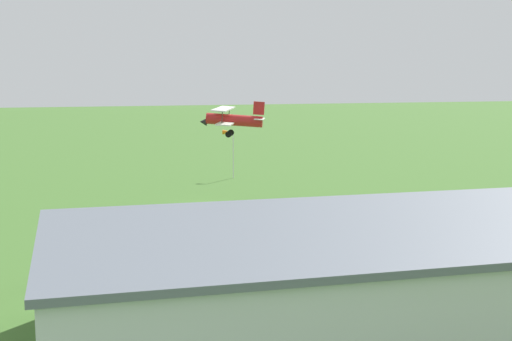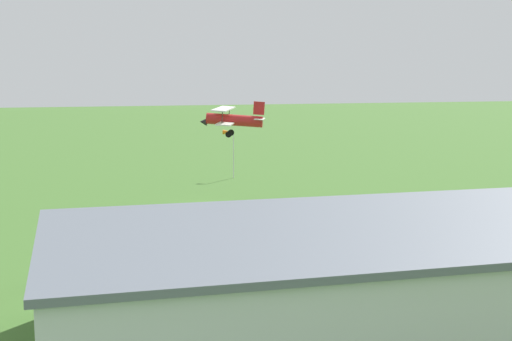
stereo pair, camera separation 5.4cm
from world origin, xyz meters
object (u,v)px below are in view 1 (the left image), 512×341
object	(u,v)px
person_beside_truck	(152,262)
person_at_fence_line	(441,237)
car_silver	(60,275)
person_crossing_taxiway	(464,243)
biplane	(232,119)
hangar	(349,283)
person_watching_takeoff	(271,246)
windsock	(229,136)
person_walking_on_apron	(222,250)

from	to	relation	value
person_beside_truck	person_at_fence_line	world-z (taller)	person_at_fence_line
person_beside_truck	car_silver	bearing A→B (deg)	15.68
person_crossing_taxiway	person_beside_truck	distance (m)	23.41
biplane	person_beside_truck	xyz separation A→B (m)	(10.67, 22.45, -8.01)
car_silver	person_beside_truck	world-z (taller)	person_beside_truck
hangar	person_watching_takeoff	bearing A→B (deg)	-91.98
person_at_fence_line	hangar	bearing A→B (deg)	48.37
person_watching_takeoff	person_beside_truck	xyz separation A→B (m)	(8.95, 1.99, -0.07)
person_crossing_taxiway	biplane	bearing A→B (deg)	-61.01
person_beside_truck	windsock	size ratio (longest dim) A/B	0.26
person_watching_takeoff	person_walking_on_apron	distance (m)	3.67
car_silver	windsock	bearing A→B (deg)	-115.79
hangar	person_beside_truck	bearing A→B (deg)	-60.04
car_silver	person_at_fence_line	distance (m)	28.83
person_crossing_taxiway	hangar	bearing A→B (deg)	42.99
car_silver	person_at_fence_line	bearing A→B (deg)	-173.71
hangar	person_at_fence_line	bearing A→B (deg)	-131.63
car_silver	windsock	xyz separation A→B (m)	(-20.45, -42.31, 4.62)
person_watching_takeoff	person_crossing_taxiway	distance (m)	14.67
person_beside_truck	windsock	distance (m)	43.34
car_silver	person_beside_truck	distance (m)	6.29
person_beside_truck	biplane	bearing A→B (deg)	-115.43
car_silver	person_walking_on_apron	size ratio (longest dim) A/B	2.65
person_watching_takeoff	person_at_fence_line	distance (m)	13.66
car_silver	person_walking_on_apron	world-z (taller)	person_walking_on_apron
car_silver	person_crossing_taxiway	bearing A→B (deg)	-177.73
hangar	windsock	bearing A→B (deg)	-96.22
person_crossing_taxiway	person_beside_truck	bearing A→B (deg)	-1.31
car_silver	person_at_fence_line	size ratio (longest dim) A/B	2.47
person_crossing_taxiway	person_walking_on_apron	world-z (taller)	person_crossing_taxiway
person_at_fence_line	windsock	xyz separation A→B (m)	(8.21, -39.15, 4.58)
hangar	person_walking_on_apron	xyz separation A→B (m)	(3.09, -16.64, -2.23)
person_crossing_taxiway	person_beside_truck	world-z (taller)	person_beside_truck
person_beside_truck	person_walking_on_apron	xyz separation A→B (m)	(-5.29, -2.10, -0.03)
person_crossing_taxiway	windsock	distance (m)	42.38
biplane	windsock	size ratio (longest dim) A/B	1.33
hangar	person_crossing_taxiway	bearing A→B (deg)	-137.01
car_silver	person_watching_takeoff	distance (m)	15.46
car_silver	person_walking_on_apron	distance (m)	11.96
person_crossing_taxiway	person_walking_on_apron	bearing A→B (deg)	-8.27
car_silver	windsock	size ratio (longest dim) A/B	0.67
person_watching_takeoff	person_at_fence_line	xyz separation A→B (m)	(-13.65, 0.53, -0.04)
biplane	person_watching_takeoff	distance (m)	22.01
biplane	person_walking_on_apron	xyz separation A→B (m)	(5.38, 20.35, -8.05)
hangar	biplane	xyz separation A→B (m)	(-2.29, -36.99, 5.82)
car_silver	person_beside_truck	bearing A→B (deg)	-164.32
person_beside_truck	person_walking_on_apron	bearing A→B (deg)	-158.37
hangar	person_at_fence_line	size ratio (longest dim) A/B	18.11
car_silver	person_crossing_taxiway	size ratio (longest dim) A/B	2.64
windsock	person_at_fence_line	bearing A→B (deg)	101.85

